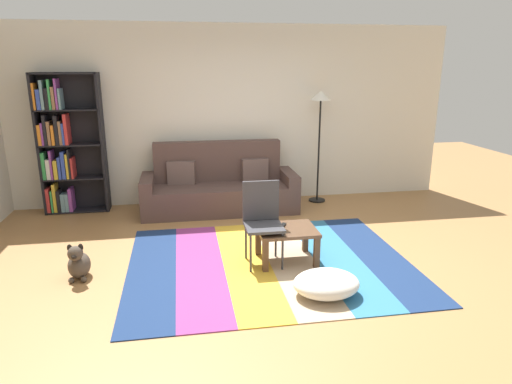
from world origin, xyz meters
The scene contains 11 objects.
ground_plane centered at (0.00, 0.00, 0.00)m, with size 14.00×14.00×0.00m, color #9E7042.
back_wall centered at (0.00, 2.55, 1.35)m, with size 6.80×0.10×2.70m, color silver.
rug centered at (0.07, 0.02, 0.01)m, with size 3.05×2.47×0.01m.
couch centered at (-0.30, 2.02, 0.34)m, with size 2.26×0.80×1.00m.
bookshelf centered at (-2.49, 2.31, 0.98)m, with size 0.90×0.28×2.01m.
coffee_table centered at (0.26, 0.04, 0.32)m, with size 0.64×0.52×0.38m.
pouf centered at (0.45, -0.78, 0.13)m, with size 0.63×0.51×0.23m, color white.
dog centered at (-1.92, 0.01, 0.16)m, with size 0.22×0.35×0.40m.
standing_lamp centered at (1.28, 2.20, 1.44)m, with size 0.32×0.32×1.73m.
tv_remote centered at (0.23, 0.11, 0.40)m, with size 0.04×0.15×0.02m, color black.
folding_chair centered at (0.00, 0.09, 0.53)m, with size 0.40×0.40×0.90m.
Camera 1 is at (-0.84, -4.43, 2.11)m, focal length 31.53 mm.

